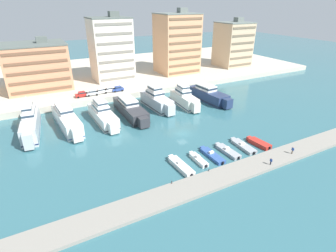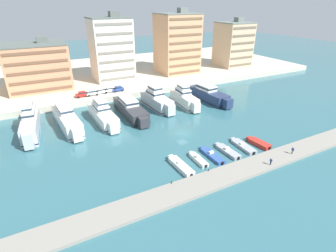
# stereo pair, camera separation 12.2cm
# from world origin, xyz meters

# --- Properties ---
(ground_plane) EXTENTS (400.00, 400.00, 0.00)m
(ground_plane) POSITION_xyz_m (0.00, 0.00, 0.00)
(ground_plane) COLOR #336670
(quay_promenade) EXTENTS (180.00, 70.00, 1.99)m
(quay_promenade) POSITION_xyz_m (0.00, 66.41, 1.00)
(quay_promenade) COLOR beige
(quay_promenade) RESTS_ON ground
(pier_dock) EXTENTS (120.00, 5.34, 0.63)m
(pier_dock) POSITION_xyz_m (0.00, -19.86, 0.31)
(pier_dock) COLOR gray
(pier_dock) RESTS_ON ground
(yacht_silver_far_left) EXTENTS (5.48, 21.10, 9.06)m
(yacht_silver_far_left) POSITION_xyz_m (-34.31, 19.04, 2.75)
(yacht_silver_far_left) COLOR silver
(yacht_silver_far_left) RESTS_ON ground
(yacht_white_left) EXTENTS (5.66, 22.57, 7.35)m
(yacht_white_left) POSITION_xyz_m (-25.61, 18.50, 2.30)
(yacht_white_left) COLOR white
(yacht_white_left) RESTS_ON ground
(yacht_white_mid_left) EXTENTS (5.09, 18.75, 7.89)m
(yacht_white_mid_left) POSITION_xyz_m (-16.08, 16.91, 2.22)
(yacht_white_mid_left) COLOR white
(yacht_white_mid_left) RESTS_ON ground
(yacht_charcoal_center_left) EXTENTS (5.00, 21.46, 6.55)m
(yacht_charcoal_center_left) POSITION_xyz_m (-7.51, 17.90, 1.93)
(yacht_charcoal_center_left) COLOR #333338
(yacht_charcoal_center_left) RESTS_ON ground
(yacht_silver_center) EXTENTS (5.64, 16.96, 8.74)m
(yacht_silver_center) POSITION_xyz_m (1.98, 19.41, 2.56)
(yacht_silver_center) COLOR silver
(yacht_silver_center) RESTS_ON ground
(yacht_ivory_center_right) EXTENTS (4.93, 16.07, 8.37)m
(yacht_ivory_center_right) POSITION_xyz_m (10.92, 17.28, 2.43)
(yacht_ivory_center_right) COLOR silver
(yacht_ivory_center_right) RESTS_ON ground
(yacht_navy_mid_right) EXTENTS (6.36, 19.59, 7.01)m
(yacht_navy_mid_right) POSITION_xyz_m (20.49, 17.22, 2.13)
(yacht_navy_mid_right) COLOR navy
(yacht_navy_mid_right) RESTS_ON ground
(motorboat_white_far_left) EXTENTS (2.33, 8.38, 1.39)m
(motorboat_white_far_left) POSITION_xyz_m (-8.25, -13.11, 0.51)
(motorboat_white_far_left) COLOR white
(motorboat_white_far_left) RESTS_ON ground
(motorboat_white_left) EXTENTS (1.60, 6.40, 1.37)m
(motorboat_white_left) POSITION_xyz_m (-3.68, -12.73, 0.45)
(motorboat_white_left) COLOR white
(motorboat_white_left) RESTS_ON ground
(motorboat_blue_mid_left) EXTENTS (2.05, 7.91, 1.18)m
(motorboat_blue_mid_left) POSITION_xyz_m (0.05, -12.60, 0.37)
(motorboat_blue_mid_left) COLOR #33569E
(motorboat_blue_mid_left) RESTS_ON ground
(motorboat_grey_center_left) EXTENTS (2.22, 7.69, 1.25)m
(motorboat_grey_center_left) POSITION_xyz_m (4.16, -12.83, 0.41)
(motorboat_grey_center_left) COLOR #9EA3A8
(motorboat_grey_center_left) RESTS_ON ground
(motorboat_grey_center) EXTENTS (2.51, 8.09, 1.09)m
(motorboat_grey_center) POSITION_xyz_m (8.89, -12.65, 0.37)
(motorboat_grey_center) COLOR #9EA3A8
(motorboat_grey_center) RESTS_ON ground
(motorboat_red_center_right) EXTENTS (2.69, 6.59, 0.98)m
(motorboat_red_center_right) POSITION_xyz_m (13.01, -13.55, 0.49)
(motorboat_red_center_right) COLOR red
(motorboat_red_center_right) RESTS_ON ground
(car_red_far_left) EXTENTS (4.17, 2.06, 1.80)m
(car_red_far_left) POSITION_xyz_m (-18.11, 35.60, 2.97)
(car_red_far_left) COLOR red
(car_red_far_left) RESTS_ON quay_promenade
(car_silver_left) EXTENTS (4.13, 1.99, 1.80)m
(car_silver_left) POSITION_xyz_m (-14.61, 35.48, 2.97)
(car_silver_left) COLOR #B7BCC1
(car_silver_left) RESTS_ON quay_promenade
(car_white_mid_left) EXTENTS (4.17, 2.06, 1.80)m
(car_white_mid_left) POSITION_xyz_m (-11.54, 36.01, 2.97)
(car_white_mid_left) COLOR white
(car_white_mid_left) RESTS_ON quay_promenade
(car_white_center_left) EXTENTS (4.15, 2.02, 1.80)m
(car_white_center_left) POSITION_xyz_m (-8.56, 36.20, 2.97)
(car_white_center_left) COLOR white
(car_white_center_left) RESTS_ON quay_promenade
(car_blue_center) EXTENTS (4.14, 2.00, 1.80)m
(car_blue_center) POSITION_xyz_m (-5.51, 35.84, 2.97)
(car_blue_center) COLOR #28428E
(car_blue_center) RESTS_ON quay_promenade
(apartment_block_left) EXTENTS (21.16, 17.68, 17.95)m
(apartment_block_left) POSITION_xyz_m (-29.23, 53.11, 10.01)
(apartment_block_left) COLOR tan
(apartment_block_left) RESTS_ON quay_promenade
(apartment_block_mid_left) EXTENTS (15.25, 13.63, 25.64)m
(apartment_block_mid_left) POSITION_xyz_m (-1.79, 53.16, 13.88)
(apartment_block_mid_left) COLOR silver
(apartment_block_mid_left) RESTS_ON quay_promenade
(apartment_block_center_left) EXTENTS (16.67, 14.92, 26.61)m
(apartment_block_center_left) POSITION_xyz_m (26.97, 51.07, 14.36)
(apartment_block_center_left) COLOR tan
(apartment_block_center_left) RESTS_ON quay_promenade
(apartment_block_center) EXTENTS (14.59, 14.04, 22.25)m
(apartment_block_center) POSITION_xyz_m (57.41, 49.83, 12.19)
(apartment_block_center) COLOR #C6AD89
(apartment_block_center) RESTS_ON quay_promenade
(pedestrian_near_edge) EXTENTS (0.23, 0.60, 1.54)m
(pedestrian_near_edge) POSITION_xyz_m (8.19, -21.46, 1.54)
(pedestrian_near_edge) COLOR #282D3D
(pedestrian_near_edge) RESTS_ON pier_dock
(pedestrian_mid_deck) EXTENTS (0.24, 0.64, 1.65)m
(pedestrian_mid_deck) POSITION_xyz_m (15.73, -20.59, 1.61)
(pedestrian_mid_deck) COLOR #7A6B56
(pedestrian_mid_deck) RESTS_ON pier_dock
(bollard_west) EXTENTS (0.20, 0.20, 0.61)m
(bollard_west) POSITION_xyz_m (-12.69, -17.44, 0.96)
(bollard_west) COLOR #2D2D33
(bollard_west) RESTS_ON pier_dock
(bollard_west_mid) EXTENTS (0.20, 0.20, 0.61)m
(bollard_west_mid) POSITION_xyz_m (-4.36, -17.44, 0.96)
(bollard_west_mid) COLOR #2D2D33
(bollard_west_mid) RESTS_ON pier_dock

